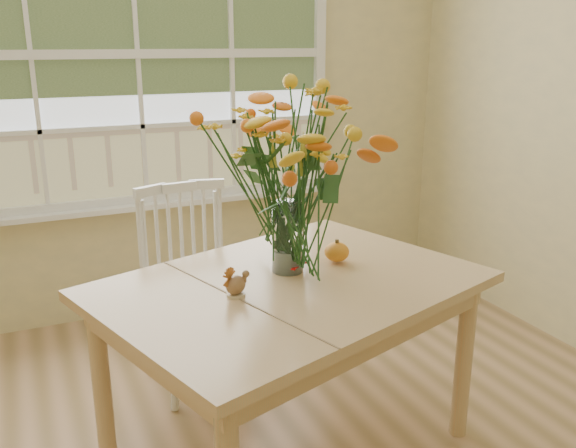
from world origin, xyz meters
name	(u,v)px	position (x,y,z in m)	size (l,w,h in m)	color
wall_back	(139,90)	(0.00, 2.25, 1.35)	(4.00, 0.02, 2.70)	beige
window	(138,57)	(0.00, 2.21, 1.53)	(2.42, 0.12, 1.74)	silver
dining_table	(290,303)	(0.22, 0.64, 0.65)	(1.63, 1.37, 0.74)	tan
windsor_chair	(190,276)	(0.02, 1.37, 0.53)	(0.47, 0.46, 0.95)	white
flower_vase	(288,167)	(0.25, 0.74, 1.16)	(0.58, 0.58, 0.69)	white
pumpkin	(337,253)	(0.48, 0.75, 0.78)	(0.10, 0.10, 0.08)	orange
turkey_figurine	(236,285)	(-0.02, 0.58, 0.79)	(0.10, 0.10, 0.11)	#CCB78C
dark_gourd	(286,265)	(0.24, 0.72, 0.78)	(0.13, 0.08, 0.07)	#38160F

